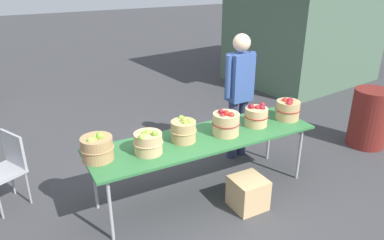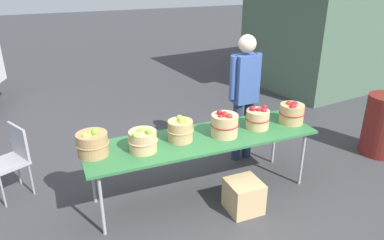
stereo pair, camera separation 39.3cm
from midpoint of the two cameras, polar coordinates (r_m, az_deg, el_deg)
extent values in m
plane|color=#38383A|center=(4.56, 4.00, -11.32)|extent=(40.00, 40.00, 0.00)
cube|color=#2D6B38|center=(4.19, 4.28, -2.99)|extent=(2.70, 0.76, 0.03)
cylinder|color=#99999E|center=(3.79, -11.05, -13.07)|extent=(0.04, 0.04, 0.72)
cylinder|color=#99999E|center=(4.79, 19.16, -5.83)|extent=(0.04, 0.04, 0.72)
cylinder|color=#99999E|center=(4.29, -12.79, -8.59)|extent=(0.04, 0.04, 0.72)
cylinder|color=#99999E|center=(5.19, 14.89, -2.97)|extent=(0.04, 0.04, 0.72)
cylinder|color=#A87F51|center=(3.84, -12.52, -3.78)|extent=(0.32, 0.32, 0.24)
torus|color=#A87F51|center=(3.83, -12.54, -3.61)|extent=(0.34, 0.34, 0.01)
sphere|color=#7AA833|center=(3.77, -12.12, -1.91)|extent=(0.08, 0.08, 0.08)
sphere|color=#9EC647|center=(3.79, -12.66, -2.12)|extent=(0.07, 0.07, 0.07)
sphere|color=#7AA833|center=(3.80, -12.12, -1.77)|extent=(0.07, 0.07, 0.07)
sphere|color=#9EC647|center=(3.74, -13.50, -2.56)|extent=(0.08, 0.08, 0.08)
sphere|color=#7AA833|center=(3.76, -12.99, -2.41)|extent=(0.07, 0.07, 0.07)
cylinder|color=tan|center=(3.84, -4.81, -3.37)|extent=(0.29, 0.29, 0.23)
torus|color=tan|center=(3.84, -4.81, -3.21)|extent=(0.31, 0.31, 0.01)
sphere|color=#8CB738|center=(3.80, -4.91, -1.77)|extent=(0.07, 0.07, 0.07)
sphere|color=#9EC647|center=(3.71, -5.84, -2.45)|extent=(0.07, 0.07, 0.07)
sphere|color=#7AA833|center=(3.74, -3.78, -1.95)|extent=(0.07, 0.07, 0.07)
sphere|color=#9EC647|center=(3.77, -3.99, -2.16)|extent=(0.07, 0.07, 0.07)
sphere|color=#7AA833|center=(3.81, -5.45, -1.97)|extent=(0.07, 0.07, 0.07)
cylinder|color=tan|center=(4.05, 0.93, -1.75)|extent=(0.28, 0.28, 0.24)
torus|color=tan|center=(4.05, 0.93, -1.60)|extent=(0.30, 0.30, 0.01)
sphere|color=#7AA833|center=(4.00, 0.88, -0.43)|extent=(0.07, 0.07, 0.07)
sphere|color=#8CB738|center=(3.96, 1.24, -0.57)|extent=(0.07, 0.07, 0.07)
sphere|color=#7AA833|center=(4.10, 0.72, 0.26)|extent=(0.08, 0.08, 0.08)
sphere|color=#8CB738|center=(4.04, 2.13, -0.18)|extent=(0.07, 0.07, 0.07)
sphere|color=#8CB738|center=(4.00, 1.09, -0.46)|extent=(0.07, 0.07, 0.07)
sphere|color=#9EC647|center=(3.97, 2.00, -0.26)|extent=(0.07, 0.07, 0.07)
sphere|color=#8CB738|center=(4.00, 1.13, -0.03)|extent=(0.08, 0.08, 0.08)
cylinder|color=tan|center=(4.20, 7.79, -0.87)|extent=(0.31, 0.31, 0.26)
torus|color=maroon|center=(4.20, 7.80, -0.71)|extent=(0.33, 0.33, 0.01)
sphere|color=#B22319|center=(4.12, 7.97, 0.67)|extent=(0.07, 0.07, 0.07)
sphere|color=maroon|center=(4.10, 7.23, 0.38)|extent=(0.07, 0.07, 0.07)
sphere|color=maroon|center=(4.15, 7.02, 1.13)|extent=(0.07, 0.07, 0.07)
sphere|color=#B22319|center=(4.10, 8.58, 0.45)|extent=(0.08, 0.08, 0.08)
sphere|color=maroon|center=(4.15, 7.81, 0.83)|extent=(0.07, 0.07, 0.07)
cylinder|color=tan|center=(4.48, 12.72, 0.08)|extent=(0.28, 0.28, 0.22)
torus|color=maroon|center=(4.48, 12.74, 0.21)|extent=(0.30, 0.30, 0.01)
sphere|color=maroon|center=(4.49, 11.86, 1.57)|extent=(0.07, 0.07, 0.07)
sphere|color=maroon|center=(4.44, 13.66, 1.38)|extent=(0.08, 0.08, 0.08)
sphere|color=maroon|center=(4.52, 13.76, 1.91)|extent=(0.07, 0.07, 0.07)
sphere|color=maroon|center=(4.43, 11.99, 1.66)|extent=(0.07, 0.07, 0.07)
sphere|color=maroon|center=(4.44, 12.91, 1.49)|extent=(0.07, 0.07, 0.07)
cylinder|color=tan|center=(4.74, 17.66, 0.91)|extent=(0.30, 0.30, 0.24)
torus|color=maroon|center=(4.73, 17.68, 1.05)|extent=(0.32, 0.32, 0.01)
sphere|color=maroon|center=(4.60, 17.83, 1.83)|extent=(0.07, 0.07, 0.07)
sphere|color=maroon|center=(4.69, 17.96, 2.36)|extent=(0.07, 0.07, 0.07)
sphere|color=#B22319|center=(4.69, 17.30, 2.41)|extent=(0.07, 0.07, 0.07)
sphere|color=maroon|center=(4.62, 17.99, 2.04)|extent=(0.08, 0.08, 0.08)
sphere|color=maroon|center=(4.73, 18.15, 2.34)|extent=(0.07, 0.07, 0.07)
cylinder|color=#262D4C|center=(5.23, 10.84, -1.48)|extent=(0.13, 0.13, 0.86)
cylinder|color=#262D4C|center=(5.14, 9.20, -1.84)|extent=(0.13, 0.13, 0.86)
cube|color=#334C8C|center=(4.92, 10.63, 6.35)|extent=(0.33, 0.25, 0.65)
sphere|color=beige|center=(4.81, 11.04, 11.64)|extent=(0.23, 0.23, 0.23)
cylinder|color=#334C8C|center=(5.02, 12.44, 6.96)|extent=(0.09, 0.09, 0.58)
cylinder|color=#334C8C|center=(4.81, 8.81, 6.53)|extent=(0.09, 0.09, 0.58)
cube|color=#47604C|center=(9.07, 21.65, 13.48)|extent=(3.29, 2.78, 2.60)
cube|color=white|center=(8.11, 26.86, 13.11)|extent=(1.39, 0.22, 0.90)
cube|color=#99999E|center=(4.70, -24.91, -6.22)|extent=(0.54, 0.54, 0.04)
cube|color=#99999E|center=(4.67, -23.40, -3.12)|extent=(0.21, 0.37, 0.40)
cylinder|color=gray|center=(4.62, -25.40, -10.16)|extent=(0.02, 0.02, 0.42)
cylinder|color=gray|center=(5.00, -23.59, -7.20)|extent=(0.02, 0.02, 0.42)
cylinder|color=gray|center=(4.73, -21.70, -8.69)|extent=(0.02, 0.02, 0.42)
cylinder|color=maroon|center=(6.02, 29.54, -0.75)|extent=(0.56, 0.56, 0.89)
cube|color=tan|center=(4.23, 10.79, -11.68)|extent=(0.37, 0.37, 0.37)
camera|label=1|loc=(0.20, -87.43, 1.09)|focal=34.03mm
camera|label=2|loc=(0.20, 92.57, -1.09)|focal=34.03mm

